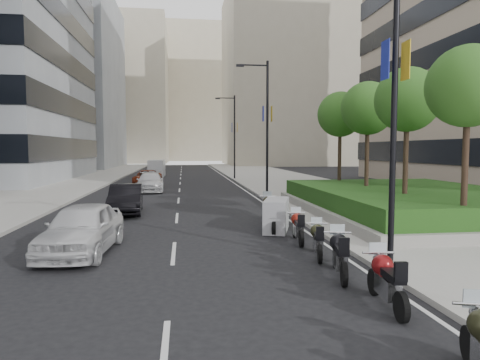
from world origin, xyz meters
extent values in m
plane|color=black|center=(0.00, 0.00, 0.00)|extent=(160.00, 160.00, 0.00)
cube|color=#9E9B93|center=(9.00, 30.00, 0.07)|extent=(10.00, 100.00, 0.15)
cube|color=#9E9B93|center=(-12.00, 30.00, 0.07)|extent=(8.00, 100.00, 0.15)
cube|color=silver|center=(3.70, 30.00, 0.01)|extent=(0.12, 100.00, 0.01)
cube|color=silver|center=(-1.50, 30.00, 0.01)|extent=(0.12, 100.00, 0.01)
cube|color=gray|center=(-24.00, 70.00, 15.00)|extent=(22.00, 26.00, 30.00)
cube|color=#B7AD93|center=(22.00, 80.00, 18.00)|extent=(28.00, 24.00, 36.00)
cube|color=#B7AD93|center=(-18.00, 100.00, 17.00)|extent=(26.00, 24.00, 34.00)
cube|color=#B7AD93|center=(2.00, 120.00, 19.00)|extent=(30.00, 24.00, 38.00)
cube|color=gray|center=(10.00, 10.00, 0.35)|extent=(10.00, 14.00, 0.40)
cube|color=#113E12|center=(10.00, 10.00, 0.95)|extent=(9.40, 13.40, 0.80)
cylinder|color=#332319|center=(8.50, 4.00, 2.55)|extent=(0.22, 0.22, 4.00)
sphere|color=#2A5019|center=(8.50, 4.00, 5.45)|extent=(2.80, 2.80, 2.80)
cylinder|color=#332319|center=(8.50, 8.00, 2.55)|extent=(0.22, 0.22, 4.00)
sphere|color=#2A5019|center=(8.50, 8.00, 5.45)|extent=(2.80, 2.80, 2.80)
cylinder|color=#332319|center=(8.50, 12.00, 2.55)|extent=(0.22, 0.22, 4.00)
sphere|color=#2A5019|center=(8.50, 12.00, 5.45)|extent=(2.80, 2.80, 2.80)
cylinder|color=#332319|center=(8.50, 16.00, 2.55)|extent=(0.22, 0.22, 4.00)
sphere|color=#2A5019|center=(8.50, 16.00, 5.45)|extent=(2.80, 2.80, 2.80)
cylinder|color=black|center=(4.30, 1.00, 4.50)|extent=(0.16, 0.16, 9.00)
cube|color=yellow|center=(4.58, 1.00, 5.60)|extent=(0.02, 0.45, 1.00)
cube|color=#1B2898|center=(4.02, 1.00, 5.60)|extent=(0.02, 0.45, 1.00)
cylinder|color=black|center=(4.30, 18.00, 4.50)|extent=(0.16, 0.16, 9.00)
cylinder|color=black|center=(3.40, 18.00, 8.70)|extent=(1.80, 0.10, 0.10)
cube|color=black|center=(2.50, 18.00, 8.65)|extent=(0.50, 0.22, 0.14)
cube|color=yellow|center=(4.58, 18.00, 5.60)|extent=(0.02, 0.45, 1.00)
cube|color=#1B2898|center=(4.02, 18.00, 5.60)|extent=(0.02, 0.45, 1.00)
cylinder|color=black|center=(4.30, 36.00, 4.50)|extent=(0.16, 0.16, 9.00)
cylinder|color=black|center=(3.40, 36.00, 8.70)|extent=(1.80, 0.10, 0.10)
cube|color=black|center=(2.50, 36.00, 8.65)|extent=(0.50, 0.22, 0.14)
cube|color=yellow|center=(4.58, 36.00, 5.60)|extent=(0.02, 0.45, 1.00)
cube|color=#1B2898|center=(4.02, 36.00, 5.60)|extent=(0.02, 0.45, 1.00)
cylinder|color=black|center=(3.19, -3.76, 0.29)|extent=(0.28, 0.60, 0.59)
cylinder|color=silver|center=(3.12, -3.98, 1.02)|extent=(0.69, 0.25, 0.05)
cylinder|color=black|center=(2.94, -2.13, 0.30)|extent=(0.18, 0.61, 0.60)
cylinder|color=black|center=(3.10, -0.60, 0.30)|extent=(0.18, 0.61, 0.60)
cube|color=silver|center=(3.01, -1.42, 0.46)|extent=(0.37, 0.84, 0.40)
sphere|color=maroon|center=(3.05, -1.10, 0.83)|extent=(0.46, 0.46, 0.46)
cube|color=black|center=(2.98, -1.70, 0.77)|extent=(0.34, 0.75, 0.15)
cylinder|color=silver|center=(3.07, -0.84, 1.04)|extent=(0.71, 0.12, 0.05)
cylinder|color=black|center=(2.65, 0.06, 0.30)|extent=(0.25, 0.62, 0.61)
cylinder|color=black|center=(3.00, 1.58, 0.30)|extent=(0.25, 0.62, 0.61)
cube|color=silver|center=(2.81, 0.77, 0.47)|extent=(0.48, 0.88, 0.41)
sphere|color=black|center=(2.89, 1.09, 0.84)|extent=(0.47, 0.47, 0.47)
cube|color=black|center=(2.75, 0.49, 0.79)|extent=(0.43, 0.78, 0.16)
cylinder|color=silver|center=(2.95, 1.35, 1.06)|extent=(0.72, 0.21, 0.05)
cylinder|color=black|center=(2.73, 2.16, 0.27)|extent=(0.23, 0.56, 0.55)
cylinder|color=black|center=(3.05, 3.54, 0.27)|extent=(0.23, 0.56, 0.55)
cube|color=silver|center=(2.88, 2.81, 0.43)|extent=(0.43, 0.79, 0.37)
sphere|color=#2F301B|center=(2.95, 3.09, 0.76)|extent=(0.43, 0.43, 0.43)
cube|color=black|center=(2.82, 2.55, 0.71)|extent=(0.39, 0.70, 0.14)
cylinder|color=silver|center=(3.00, 3.33, 0.96)|extent=(0.65, 0.19, 0.04)
cylinder|color=black|center=(2.76, 4.22, 0.28)|extent=(0.17, 0.58, 0.57)
cylinder|color=black|center=(2.93, 5.68, 0.28)|extent=(0.17, 0.58, 0.57)
cube|color=silver|center=(2.84, 4.90, 0.44)|extent=(0.36, 0.81, 0.39)
sphere|color=maroon|center=(2.87, 5.20, 0.79)|extent=(0.44, 0.44, 0.44)
cube|color=black|center=(2.81, 4.63, 0.73)|extent=(0.33, 0.71, 0.15)
cylinder|color=silver|center=(2.90, 5.45, 0.99)|extent=(0.68, 0.12, 0.05)
cylinder|color=black|center=(2.27, 6.26, 0.32)|extent=(0.31, 0.64, 0.63)
cylinder|color=black|center=(2.77, 7.82, 0.32)|extent=(0.31, 0.64, 0.63)
cube|color=gray|center=(2.52, 7.04, 0.66)|extent=(1.47, 2.31, 1.28)
cylinder|color=black|center=(2.57, 8.42, 0.32)|extent=(0.18, 0.65, 0.64)
cylinder|color=black|center=(2.72, 10.06, 0.32)|extent=(0.18, 0.65, 0.64)
cube|color=silver|center=(2.64, 9.19, 0.49)|extent=(0.39, 0.90, 0.43)
sphere|color=#2C2918|center=(2.67, 9.53, 0.89)|extent=(0.49, 0.49, 0.49)
cube|color=black|center=(2.61, 8.88, 0.82)|extent=(0.36, 0.80, 0.16)
cylinder|color=silver|center=(2.70, 9.80, 1.11)|extent=(0.76, 0.12, 0.05)
imported|color=silver|center=(-4.36, 4.31, 0.80)|extent=(2.24, 4.85, 1.61)
imported|color=black|center=(-4.11, 12.82, 0.75)|extent=(1.88, 4.62, 1.49)
imported|color=#BBBBBD|center=(-3.75, 24.23, 0.73)|extent=(2.29, 5.13, 1.46)
imported|color=maroon|center=(-4.38, 29.63, 0.70)|extent=(2.39, 5.08, 1.41)
cube|color=silver|center=(-4.36, 42.94, 0.99)|extent=(1.91, 4.75, 1.98)
cube|color=silver|center=(-4.36, 41.15, 0.52)|extent=(1.82, 1.17, 1.04)
cylinder|color=black|center=(-5.12, 41.25, 0.33)|extent=(0.24, 0.66, 0.66)
cylinder|color=black|center=(-3.61, 41.25, 0.33)|extent=(0.24, 0.66, 0.66)
cylinder|color=black|center=(-5.12, 44.45, 0.33)|extent=(0.24, 0.66, 0.66)
cylinder|color=black|center=(-3.61, 44.45, 0.33)|extent=(0.24, 0.66, 0.66)
camera|label=1|loc=(-1.16, -9.61, 3.31)|focal=32.00mm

